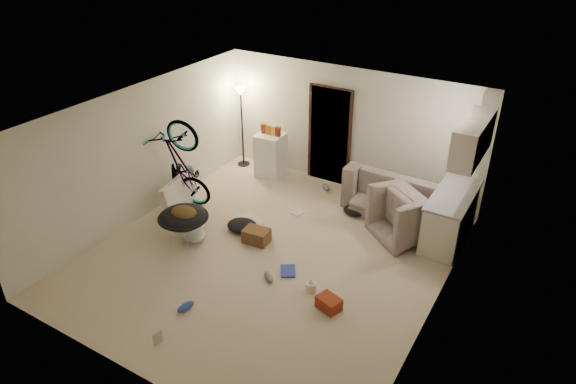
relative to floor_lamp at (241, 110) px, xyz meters
The scene contains 38 objects.
floor 3.81m from the floor_lamp, 47.83° to the right, with size 5.50×6.00×0.02m, color beige.
ceiling 3.77m from the floor_lamp, 47.83° to the right, with size 5.50×6.00×0.02m, color white.
wall_back 2.43m from the floor_lamp, ahead, with size 5.50×0.02×2.50m, color silver.
wall_front 6.15m from the floor_lamp, 67.02° to the right, with size 5.50×0.02×2.50m, color silver.
wall_left 2.67m from the floor_lamp, 97.74° to the right, with size 0.02×6.00×2.50m, color silver.
wall_right 5.80m from the floor_lamp, 27.18° to the right, with size 0.02×6.00×2.50m, color silver.
doorway 2.05m from the floor_lamp, ahead, with size 0.85×0.10×2.04m, color black.
door_trim 2.04m from the floor_lamp, ahead, with size 0.97×0.04×2.10m, color #371D13.
floor_lamp is the anchor object (origin of this frame).
kitchen_counter 4.95m from the floor_lamp, ahead, with size 0.60×1.50×0.88m, color beige.
counter_top 4.89m from the floor_lamp, ahead, with size 0.64×1.54×0.04m, color gray.
kitchen_uppers 5.04m from the floor_lamp, ahead, with size 0.38×1.40×0.65m, color beige.
sofa 3.96m from the floor_lamp, ahead, with size 2.16×0.85×0.63m, color #3A4139.
armchair 4.43m from the floor_lamp, 10.90° to the right, with size 1.04×0.91×0.67m, color #3A4139.
bicycle 2.26m from the floor_lamp, 87.29° to the right, with size 0.67×1.91×1.00m, color black.
book_asset 5.78m from the floor_lamp, 67.28° to the right, with size 0.15×0.20×0.02m, color maroon.
mini_fridge 1.16m from the floor_lamp, ahead, with size 0.56×0.56×0.94m, color white.
snack_box_0 0.71m from the floor_lamp, ahead, with size 0.10×0.07×0.30m, color maroon.
snack_box_1 0.82m from the floor_lamp, ahead, with size 0.10×0.07×0.30m, color #C37018.
snack_box_2 0.93m from the floor_lamp, ahead, with size 0.10×0.07×0.30m, color gold.
snack_box_3 1.05m from the floor_lamp, ahead, with size 0.10×0.07×0.30m, color maroon.
saucer_chair 3.27m from the floor_lamp, 74.09° to the right, with size 0.88×0.88×0.62m.
hoodie 3.26m from the floor_lamp, 73.37° to the right, with size 0.48×0.40×0.22m, color #493619.
sofa_drape 2.98m from the floor_lamp, ahead, with size 0.56×0.46×0.28m, color black.
tv_box 2.48m from the floor_lamp, 87.48° to the right, with size 0.12×0.97×0.64m, color silver.
drink_case_a 3.36m from the floor_lamp, 50.80° to the right, with size 0.44×0.31×0.25m, color brown.
drink_case_b 5.23m from the floor_lamp, 40.81° to the right, with size 0.34×0.25×0.20m, color maroon.
juicer 4.80m from the floor_lamp, 42.19° to the right, with size 0.16×0.16×0.23m.
newspaper 2.71m from the floor_lamp, 52.49° to the right, with size 0.37×0.49×0.01m, color silver.
book_blue 4.29m from the floor_lamp, 44.93° to the right, with size 0.23×0.32×0.03m, color #2E42A7.
book_white 2.78m from the floor_lamp, 30.02° to the right, with size 0.18×0.24×0.02m, color silver.
shoe_0 2.97m from the floor_lamp, ahead, with size 0.26×0.10×0.10m, color #2E42A7.
shoe_1 2.50m from the floor_lamp, ahead, with size 0.29×0.12×0.11m, color slate.
shoe_2 5.03m from the floor_lamp, 64.91° to the right, with size 0.29×0.12×0.11m, color #2E42A7.
shoe_3 4.40m from the floor_lamp, 49.58° to the right, with size 0.28×0.11×0.10m, color slate.
clothes_lump_a 2.99m from the floor_lamp, 55.52° to the right, with size 0.56×0.48×0.18m, color black.
clothes_lump_b 3.40m from the floor_lamp, 12.24° to the right, with size 0.49×0.42×0.15m, color black.
clothes_lump_c 3.32m from the floor_lamp, 71.29° to the right, with size 0.44×0.38×0.14m, color silver.
Camera 1 is at (3.88, -5.92, 5.14)m, focal length 32.00 mm.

